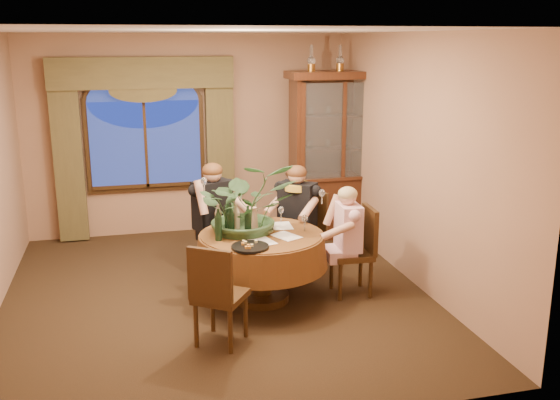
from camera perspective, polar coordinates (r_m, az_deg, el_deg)
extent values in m
plane|color=black|center=(6.94, -5.78, -8.65)|extent=(5.00, 5.00, 0.00)
plane|color=#9E765A|center=(8.96, -8.38, 5.89)|extent=(4.50, 0.00, 4.50)
plane|color=#9E765A|center=(7.17, 12.02, 3.59)|extent=(0.00, 5.00, 5.00)
plane|color=white|center=(6.38, -6.44, 15.14)|extent=(5.00, 5.00, 0.00)
cube|color=#4E4828|center=(8.87, -18.79, 3.74)|extent=(0.38, 0.14, 2.32)
cube|color=#4E4828|center=(8.93, -5.49, 4.52)|extent=(0.38, 0.14, 2.32)
cylinder|color=maroon|center=(6.64, -1.68, -6.17)|extent=(1.58, 1.58, 0.75)
cube|color=#341B11|center=(8.70, 5.31, 4.07)|extent=(1.42, 0.56, 2.30)
cube|color=black|center=(6.83, 6.54, -4.73)|extent=(0.44, 0.44, 0.96)
cube|color=black|center=(7.35, 2.15, -3.24)|extent=(0.59, 0.59, 0.96)
cube|color=black|center=(7.34, -5.54, -3.33)|extent=(0.54, 0.54, 0.96)
cube|color=black|center=(5.75, -5.46, -8.49)|extent=(0.58, 0.58, 0.96)
imported|color=#305530|center=(6.47, -3.10, 2.66)|extent=(1.02, 1.14, 0.89)
imported|color=#49582E|center=(6.51, -1.32, -2.87)|extent=(0.17, 0.17, 0.05)
cylinder|color=black|center=(6.08, -2.76, -4.30)|extent=(0.37, 0.37, 0.02)
cylinder|color=black|center=(6.59, -4.79, -1.44)|extent=(0.07, 0.07, 0.33)
cylinder|color=tan|center=(6.46, -5.66, -1.79)|extent=(0.07, 0.07, 0.33)
cylinder|color=black|center=(6.40, -4.52, -1.91)|extent=(0.07, 0.07, 0.33)
cylinder|color=black|center=(6.28, -5.67, -2.26)|extent=(0.07, 0.07, 0.33)
cylinder|color=tan|center=(6.44, -4.00, -1.79)|extent=(0.07, 0.07, 0.33)
cylinder|color=black|center=(6.37, -2.95, -1.97)|extent=(0.07, 0.07, 0.33)
cube|color=white|center=(6.42, 0.55, -3.32)|extent=(0.32, 0.36, 0.00)
cube|color=white|center=(6.77, 0.16, -2.37)|extent=(0.23, 0.32, 0.00)
cube|color=white|center=(6.26, -1.66, -3.79)|extent=(0.28, 0.34, 0.00)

